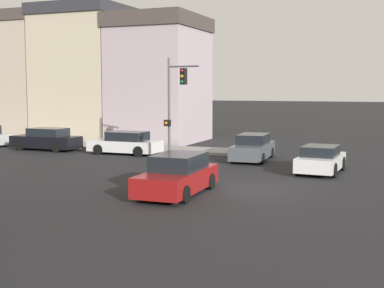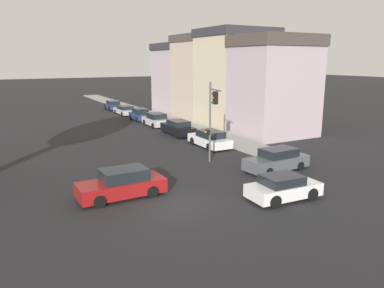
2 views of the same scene
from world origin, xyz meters
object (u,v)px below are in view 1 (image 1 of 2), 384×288
at_px(traffic_signal, 175,96).
at_px(crossing_car_1, 178,175).
at_px(parked_car_1, 46,140).
at_px(parked_car_0, 126,143).
at_px(crossing_car_2, 321,160).
at_px(crossing_car_0, 253,148).

distance_m(traffic_signal, crossing_car_1, 9.27).
distance_m(crossing_car_1, parked_car_1, 17.86).
height_order(parked_car_0, parked_car_1, parked_car_1).
distance_m(crossing_car_2, parked_car_1, 19.11).
height_order(crossing_car_0, crossing_car_1, crossing_car_1).
relative_size(traffic_signal, parked_car_0, 1.27).
xyz_separation_m(traffic_signal, crossing_car_2, (-0.42, -8.11, -3.11)).
bearing_deg(parked_car_1, traffic_signal, 167.19).
xyz_separation_m(traffic_signal, crossing_car_1, (-8.00, -3.57, -3.03)).
height_order(crossing_car_2, parked_car_1, parked_car_1).
bearing_deg(crossing_car_0, traffic_signal, -53.51).
bearing_deg(crossing_car_0, crossing_car_2, 49.31).
bearing_deg(crossing_car_2, parked_car_1, 83.58).
xyz_separation_m(crossing_car_0, crossing_car_1, (-11.02, 0.11, 0.04)).
bearing_deg(parked_car_0, traffic_signal, 149.95).
bearing_deg(traffic_signal, parked_car_1, -94.00).
height_order(crossing_car_1, parked_car_1, crossing_car_1).
bearing_deg(crossing_car_2, crossing_car_0, 55.05).
bearing_deg(parked_car_0, parked_car_1, 0.75).
xyz_separation_m(crossing_car_1, parked_car_0, (10.72, 8.23, -0.06)).
distance_m(crossing_car_0, crossing_car_1, 11.02).
relative_size(traffic_signal, crossing_car_0, 1.25).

